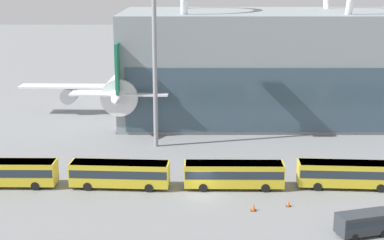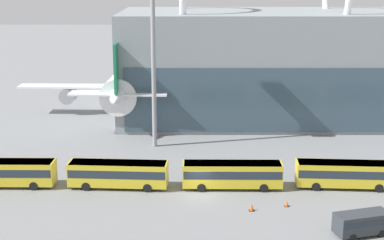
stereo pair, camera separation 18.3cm
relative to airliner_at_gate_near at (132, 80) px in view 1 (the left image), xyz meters
The scene contains 10 objects.
ground_plane 42.31m from the airliner_at_gate_near, 73.81° to the right, with size 440.00×440.00×0.00m, color slate.
airliner_at_gate_near is the anchor object (origin of this frame).
shuttle_bus_1 39.11m from the airliner_at_gate_near, 106.42° to the right, with size 11.50×2.89×3.07m.
shuttle_bus_2 38.03m from the airliner_at_gate_near, 86.64° to the right, with size 11.61×3.42×3.07m.
shuttle_bus_3 41.17m from the airliner_at_gate_near, 67.87° to the right, with size 11.49×2.86×3.07m.
shuttle_bus_4 47.61m from the airliner_at_gate_near, 52.85° to the right, with size 11.62×3.46×3.07m.
service_van_foreground 57.41m from the airliner_at_gate_near, 61.86° to the right, with size 5.69×3.52×2.23m.
floodlight_mast 24.43m from the airliner_at_gate_near, 75.53° to the right, with size 2.95×2.95×25.01m.
traffic_cone_0 48.53m from the airliner_at_gate_near, 64.24° to the right, with size 0.50×0.50×0.67m.
traffic_cone_2 48.06m from the airliner_at_gate_near, 69.05° to the right, with size 0.58×0.58×0.82m.
Camera 1 is at (-1.09, -62.02, 24.43)m, focal length 55.00 mm.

